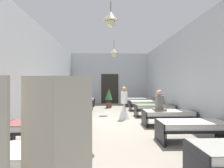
% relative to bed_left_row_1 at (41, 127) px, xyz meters
% --- Properties ---
extents(ground_plane, '(6.84, 13.91, 0.10)m').
position_rel_bed_left_row_1_xyz_m(ground_plane, '(2.07, 2.85, -0.49)').
color(ground_plane, '#9E9384').
extents(room_shell, '(6.64, 13.51, 4.10)m').
position_rel_bed_left_row_1_xyz_m(room_shell, '(2.07, 4.23, 1.61)').
color(room_shell, silver).
rests_on(room_shell, ground).
extents(bed_left_row_1, '(1.90, 0.84, 0.57)m').
position_rel_bed_left_row_1_xyz_m(bed_left_row_1, '(0.00, 0.00, 0.00)').
color(bed_left_row_1, black).
rests_on(bed_left_row_1, ground).
extents(bed_right_row_1, '(1.90, 0.84, 0.57)m').
position_rel_bed_left_row_1_xyz_m(bed_right_row_1, '(4.14, 0.00, 0.00)').
color(bed_right_row_1, black).
rests_on(bed_right_row_1, ground).
extents(bed_left_row_2, '(1.90, 0.84, 0.57)m').
position_rel_bed_left_row_1_xyz_m(bed_left_row_2, '(0.00, 1.90, 0.00)').
color(bed_left_row_2, black).
rests_on(bed_left_row_2, ground).
extents(bed_right_row_2, '(1.90, 0.84, 0.57)m').
position_rel_bed_left_row_1_xyz_m(bed_right_row_2, '(4.14, 1.90, 0.00)').
color(bed_right_row_2, black).
rests_on(bed_right_row_2, ground).
extents(bed_left_row_3, '(1.90, 0.84, 0.57)m').
position_rel_bed_left_row_1_xyz_m(bed_left_row_3, '(0.00, 3.80, 0.00)').
color(bed_left_row_3, black).
rests_on(bed_left_row_3, ground).
extents(bed_right_row_3, '(1.90, 0.84, 0.57)m').
position_rel_bed_left_row_1_xyz_m(bed_right_row_3, '(4.14, 3.80, 0.00)').
color(bed_right_row_3, black).
rests_on(bed_right_row_3, ground).
extents(bed_left_row_4, '(1.90, 0.84, 0.57)m').
position_rel_bed_left_row_1_xyz_m(bed_left_row_4, '(0.00, 5.70, 0.00)').
color(bed_left_row_4, black).
rests_on(bed_left_row_4, ground).
extents(bed_right_row_4, '(1.90, 0.84, 0.57)m').
position_rel_bed_left_row_1_xyz_m(bed_right_row_4, '(4.14, 5.70, 0.00)').
color(bed_right_row_4, black).
rests_on(bed_right_row_4, ground).
extents(bed_left_row_5, '(1.90, 0.84, 0.57)m').
position_rel_bed_left_row_1_xyz_m(bed_left_row_5, '(0.00, 7.60, 0.00)').
color(bed_left_row_5, black).
rests_on(bed_left_row_5, ground).
extents(bed_right_row_5, '(1.90, 0.84, 0.57)m').
position_rel_bed_left_row_1_xyz_m(bed_right_row_5, '(4.14, 7.60, 0.00)').
color(bed_right_row_5, black).
rests_on(bed_right_row_5, ground).
extents(nurse_near_aisle, '(0.52, 0.52, 1.49)m').
position_rel_bed_left_row_1_xyz_m(nurse_near_aisle, '(2.58, 3.20, 0.09)').
color(nurse_near_aisle, white).
rests_on(nurse_near_aisle, ground).
extents(patient_seated_primary, '(0.44, 0.44, 0.80)m').
position_rel_bed_left_row_1_xyz_m(patient_seated_primary, '(0.35, 3.71, 0.43)').
color(patient_seated_primary, slate).
rests_on(patient_seated_primary, bed_left_row_3).
extents(patient_seated_secondary, '(0.44, 0.44, 0.80)m').
position_rel_bed_left_row_1_xyz_m(patient_seated_secondary, '(3.79, 1.87, 0.43)').
color(patient_seated_secondary, slate).
rests_on(patient_seated_secondary, bed_right_row_2).
extents(potted_plant, '(0.49, 0.49, 1.29)m').
position_rel_bed_left_row_1_xyz_m(potted_plant, '(1.94, 6.91, 0.32)').
color(potted_plant, brown).
rests_on(potted_plant, ground).
extents(privacy_screen, '(1.24, 0.24, 1.70)m').
position_rel_bed_left_row_1_xyz_m(privacy_screen, '(0.95, -2.72, 0.41)').
color(privacy_screen, '#BCB29E').
rests_on(privacy_screen, ground).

